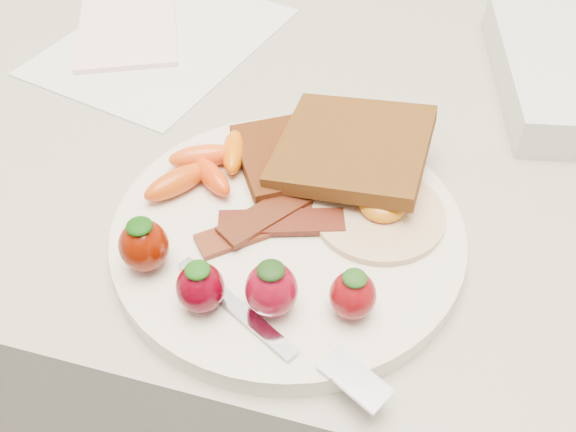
# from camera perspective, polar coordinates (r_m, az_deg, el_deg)

# --- Properties ---
(counter) EXTENTS (2.00, 0.60, 0.90)m
(counter) POSITION_cam_1_polar(r_m,az_deg,el_deg) (0.96, 2.66, -13.50)
(counter) COLOR gray
(counter) RESTS_ON ground
(plate) EXTENTS (0.27, 0.27, 0.02)m
(plate) POSITION_cam_1_polar(r_m,az_deg,el_deg) (0.50, -0.00, -1.52)
(plate) COLOR silver
(plate) RESTS_ON counter
(toast_lower) EXTENTS (0.13, 0.13, 0.01)m
(toast_lower) POSITION_cam_1_polar(r_m,az_deg,el_deg) (0.54, 0.66, 5.43)
(toast_lower) COLOR black
(toast_lower) RESTS_ON plate
(toast_upper) EXTENTS (0.12, 0.12, 0.03)m
(toast_upper) POSITION_cam_1_polar(r_m,az_deg,el_deg) (0.53, 5.78, 6.09)
(toast_upper) COLOR #351E05
(toast_upper) RESTS_ON toast_lower
(fried_egg) EXTENTS (0.13, 0.13, 0.02)m
(fried_egg) POSITION_cam_1_polar(r_m,az_deg,el_deg) (0.50, 8.16, 0.45)
(fried_egg) COLOR beige
(fried_egg) RESTS_ON plate
(bacon_strips) EXTENTS (0.11, 0.10, 0.01)m
(bacon_strips) POSITION_cam_1_polar(r_m,az_deg,el_deg) (0.49, -1.47, -0.33)
(bacon_strips) COLOR #44120C
(bacon_strips) RESTS_ON plate
(baby_carrots) EXTENTS (0.07, 0.10, 0.02)m
(baby_carrots) POSITION_cam_1_polar(r_m,az_deg,el_deg) (0.53, -7.43, 4.36)
(baby_carrots) COLOR #E34C16
(baby_carrots) RESTS_ON plate
(strawberries) EXTENTS (0.18, 0.06, 0.04)m
(strawberries) POSITION_cam_1_polar(r_m,az_deg,el_deg) (0.43, -4.86, -5.38)
(strawberries) COLOR #5B0E00
(strawberries) RESTS_ON plate
(fork) EXTENTS (0.17, 0.08, 0.00)m
(fork) POSITION_cam_1_polar(r_m,az_deg,el_deg) (0.42, -0.09, -10.74)
(fork) COLOR silver
(fork) RESTS_ON plate
(paper_sheet) EXTENTS (0.26, 0.30, 0.00)m
(paper_sheet) POSITION_cam_1_polar(r_m,az_deg,el_deg) (0.75, -11.01, 15.06)
(paper_sheet) COLOR silver
(paper_sheet) RESTS_ON counter
(notepad) EXTENTS (0.16, 0.19, 0.01)m
(notepad) POSITION_cam_1_polar(r_m,az_deg,el_deg) (0.77, -14.07, 15.75)
(notepad) COLOR #FBCCD8
(notepad) RESTS_ON paper_sheet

